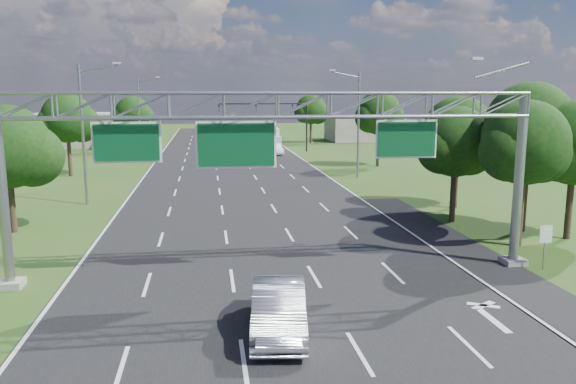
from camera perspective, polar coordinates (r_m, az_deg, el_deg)
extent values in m
plane|color=#244314|center=(42.66, -4.42, -0.83)|extent=(220.00, 220.00, 0.00)
cube|color=black|center=(42.66, -4.42, -0.83)|extent=(18.00, 180.00, 0.02)
cube|color=black|center=(29.96, 17.79, -5.97)|extent=(3.00, 30.00, 0.02)
cube|color=gray|center=(28.84, 21.88, -6.53)|extent=(1.00, 1.00, 0.30)
cylinder|color=gray|center=(28.03, 22.39, 1.05)|extent=(0.44, 0.44, 8.00)
cube|color=gray|center=(26.40, -26.34, -8.36)|extent=(1.00, 1.00, 0.30)
cylinder|color=gray|center=(25.52, -27.01, -0.11)|extent=(0.40, 0.40, 8.00)
cylinder|color=gray|center=(27.17, 20.88, 11.48)|extent=(2.54, 0.12, 0.79)
cube|color=beige|center=(26.64, 18.63, 12.73)|extent=(0.50, 0.22, 0.12)
cube|color=white|center=(24.10, -16.05, 4.86)|extent=(2.80, 0.05, 1.70)
cube|color=#084621|center=(24.04, -16.07, 4.85)|extent=(2.62, 0.05, 1.52)
cube|color=white|center=(23.92, -5.26, 4.81)|extent=(3.40, 0.05, 2.00)
cube|color=#084621|center=(23.86, -5.25, 4.80)|extent=(3.22, 0.05, 1.82)
cube|color=white|center=(25.43, 11.94, 5.28)|extent=(2.80, 0.05, 1.70)
cube|color=#084621|center=(25.37, 11.98, 5.27)|extent=(2.62, 0.05, 1.52)
cylinder|color=gray|center=(28.26, 24.59, -5.26)|extent=(0.06, 0.06, 2.00)
cube|color=white|center=(28.07, 24.73, -3.90)|extent=(0.60, 0.04, 0.80)
cylinder|color=black|center=(78.16, 1.91, 6.70)|extent=(0.24, 0.24, 7.00)
cylinder|color=black|center=(77.22, -2.52, 8.95)|extent=(12.00, 0.18, 0.18)
imported|color=black|center=(76.86, -7.02, 8.48)|extent=(0.18, 0.22, 1.10)
imported|color=black|center=(77.14, -3.27, 8.54)|extent=(0.18, 0.22, 1.10)
imported|color=black|center=(77.73, 0.45, 8.57)|extent=(0.18, 0.22, 1.10)
cylinder|color=gray|center=(42.83, -20.12, 5.38)|extent=(0.20, 0.20, 10.00)
cylinder|color=gray|center=(42.51, -18.75, 11.78)|extent=(2.78, 0.12, 0.60)
cube|color=beige|center=(42.32, -17.01, 12.42)|extent=(0.55, 0.22, 0.12)
cylinder|color=gray|center=(77.37, -14.87, 7.45)|extent=(0.20, 0.20, 10.00)
cylinder|color=gray|center=(77.20, -14.05, 10.97)|extent=(2.78, 0.12, 0.60)
cube|color=beige|center=(77.09, -13.08, 11.31)|extent=(0.55, 0.22, 0.12)
cylinder|color=gray|center=(53.82, 7.16, 6.73)|extent=(0.20, 0.20, 10.00)
cylinder|color=gray|center=(53.43, 5.90, 11.78)|extent=(2.78, 0.12, 0.60)
cube|color=beige|center=(53.15, 4.51, 12.24)|extent=(0.55, 0.22, 0.12)
cylinder|color=#2D2116|center=(31.94, 22.52, -1.83)|extent=(0.36, 0.36, 3.74)
sphere|color=black|center=(31.45, 22.96, 4.66)|extent=(4.40, 4.40, 4.40)
sphere|color=black|center=(32.41, 24.20, 3.73)|extent=(3.30, 3.30, 3.30)
sphere|color=black|center=(30.73, 21.60, 3.82)|extent=(3.08, 3.08, 3.08)
cylinder|color=#2D2116|center=(35.45, 22.87, -0.39)|extent=(0.36, 0.36, 4.18)
sphere|color=black|center=(35.00, 23.32, 6.22)|extent=(5.00, 5.00, 5.00)
sphere|color=black|center=(36.04, 24.63, 5.21)|extent=(3.75, 3.75, 3.75)
sphere|color=black|center=(34.20, 21.91, 5.40)|extent=(3.50, 3.50, 3.50)
cylinder|color=#2D2116|center=(36.73, 16.41, -0.36)|extent=(0.36, 0.36, 3.30)
sphere|color=black|center=(36.30, 16.67, 4.94)|extent=(4.40, 4.40, 4.40)
sphere|color=black|center=(37.18, 17.92, 4.14)|extent=(3.30, 3.30, 3.30)
sphere|color=black|center=(35.66, 15.39, 4.21)|extent=(3.08, 3.08, 3.08)
cylinder|color=#2D2116|center=(34.67, 26.65, -1.44)|extent=(0.36, 0.36, 3.52)
sphere|color=black|center=(34.21, 27.12, 4.49)|extent=(4.60, 4.60, 4.60)
sphere|color=black|center=(33.42, 25.90, 3.68)|extent=(3.22, 3.22, 3.22)
cylinder|color=#2D2116|center=(41.13, 16.65, 0.86)|extent=(0.36, 0.36, 3.52)
sphere|color=black|center=(40.73, 16.91, 5.97)|extent=(4.80, 4.80, 4.80)
sphere|color=black|center=(41.65, 18.13, 5.16)|extent=(3.60, 3.60, 3.60)
sphere|color=black|center=(40.05, 15.65, 5.28)|extent=(3.36, 3.36, 3.36)
cylinder|color=#2D2116|center=(36.22, -26.21, -1.31)|extent=(0.36, 0.36, 3.08)
sphere|color=black|center=(35.77, -26.64, 4.14)|extent=(4.80, 4.80, 4.80)
sphere|color=black|center=(35.85, -24.54, 3.34)|extent=(3.60, 3.60, 3.60)
cylinder|color=#2D2116|center=(58.66, -21.30, 3.32)|extent=(0.36, 0.36, 3.74)
sphere|color=black|center=(58.39, -21.53, 7.02)|extent=(4.80, 4.80, 4.80)
sphere|color=black|center=(58.55, -20.26, 6.51)|extent=(3.60, 3.60, 3.60)
sphere|color=black|center=(58.37, -22.61, 6.47)|extent=(3.36, 3.36, 3.36)
cylinder|color=#2D2116|center=(82.70, -15.41, 5.24)|extent=(0.36, 0.36, 3.30)
sphere|color=black|center=(82.50, -15.53, 7.71)|extent=(4.80, 4.80, 4.80)
sphere|color=black|center=(82.78, -14.64, 7.34)|extent=(3.60, 3.60, 3.60)
sphere|color=black|center=(82.37, -16.29, 7.34)|extent=(3.36, 3.36, 3.36)
cylinder|color=#2D2116|center=(62.97, 9.13, 4.39)|extent=(0.36, 0.36, 3.96)
sphere|color=black|center=(62.72, 9.23, 7.94)|extent=(4.80, 4.80, 4.80)
sphere|color=black|center=(63.49, 10.15, 7.39)|extent=(3.60, 3.60, 3.60)
sphere|color=black|center=(62.13, 8.35, 7.50)|extent=(3.36, 3.36, 3.36)
cylinder|color=#2D2116|center=(91.58, 2.32, 6.09)|extent=(0.36, 0.36, 3.52)
sphere|color=black|center=(91.40, 2.34, 8.39)|extent=(4.80, 4.80, 4.80)
sphere|color=black|center=(92.04, 3.03, 8.02)|extent=(3.60, 3.60, 3.60)
sphere|color=black|center=(90.93, 1.69, 8.08)|extent=(3.36, 3.36, 3.36)
cube|color=gray|center=(92.02, -20.43, 5.95)|extent=(14.00, 10.00, 5.00)
cube|color=gray|center=(97.74, 7.70, 6.39)|extent=(12.00, 9.00, 4.00)
imported|color=#A2A6AD|center=(19.32, -0.96, -11.76)|extent=(2.37, 5.25, 1.67)
imported|color=silver|center=(70.49, -7.81, 3.89)|extent=(2.15, 4.35, 1.22)
imported|color=black|center=(80.44, -3.43, 4.69)|extent=(2.15, 4.25, 1.15)
imported|color=white|center=(74.40, -1.35, 4.37)|extent=(1.97, 4.41, 1.41)
cube|color=white|center=(81.87, -1.87, 5.52)|extent=(2.60, 5.93, 2.91)
cube|color=silver|center=(77.88, -1.53, 4.89)|extent=(2.33, 2.24, 2.14)
cylinder|color=black|center=(78.01, -2.33, 4.47)|extent=(0.34, 0.97, 0.97)
cylinder|color=black|center=(78.25, -0.77, 4.49)|extent=(0.34, 0.97, 0.97)
cylinder|color=black|center=(83.78, -2.74, 4.85)|extent=(0.34, 0.97, 0.97)
cylinder|color=black|center=(84.01, -1.29, 4.87)|extent=(0.34, 0.97, 0.97)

